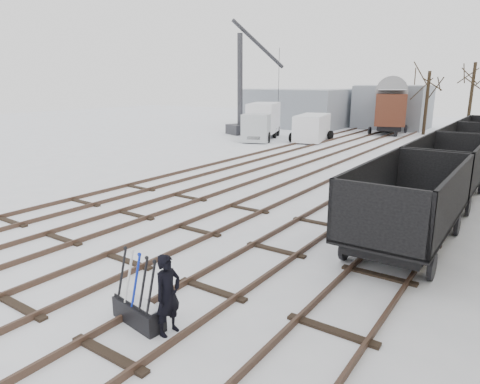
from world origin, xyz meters
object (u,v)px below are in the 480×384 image
object	(u,v)px
box_van_wagon	(390,108)
panel_van	(312,127)
worker	(168,295)
freight_wagon_a	(407,216)
lorry	(262,121)
ground_frame	(139,311)
crane	(241,105)

from	to	relation	value
box_van_wagon	panel_van	xyz separation A→B (m)	(-3.78, -8.77, -1.28)
worker	freight_wagon_a	size ratio (longest dim) A/B	0.27
lorry	panel_van	size ratio (longest dim) A/B	1.32
freight_wagon_a	lorry	bearing A→B (deg)	131.52
ground_frame	lorry	size ratio (longest dim) A/B	0.21
panel_van	ground_frame	bearing A→B (deg)	-84.29
ground_frame	lorry	distance (m)	29.47
ground_frame	freight_wagon_a	distance (m)	8.19
freight_wagon_a	crane	distance (m)	29.24
freight_wagon_a	panel_van	distance (m)	23.68
crane	worker	bearing A→B (deg)	-33.89
panel_van	crane	world-z (taller)	crane
box_van_wagon	lorry	xyz separation A→B (m)	(-7.93, -10.03, -0.86)
ground_frame	worker	distance (m)	0.93
ground_frame	panel_van	world-z (taller)	panel_van
lorry	crane	distance (m)	4.35
box_van_wagon	panel_van	distance (m)	9.64
box_van_wagon	panel_van	bearing A→B (deg)	-130.34
lorry	crane	world-z (taller)	crane
panel_van	freight_wagon_a	bearing A→B (deg)	-70.74
box_van_wagon	crane	world-z (taller)	crane
ground_frame	crane	bearing A→B (deg)	129.00
lorry	panel_van	distance (m)	4.35
worker	box_van_wagon	size ratio (longest dim) A/B	0.27
freight_wagon_a	crane	world-z (taller)	crane
freight_wagon_a	panel_van	size ratio (longest dim) A/B	1.16
ground_frame	freight_wagon_a	size ratio (longest dim) A/B	0.24
worker	box_van_wagon	bearing A→B (deg)	13.44
ground_frame	box_van_wagon	size ratio (longest dim) A/B	0.25
panel_van	crane	distance (m)	7.94
ground_frame	box_van_wagon	bearing A→B (deg)	106.72
worker	crane	xyz separation A→B (m)	(-17.64, 28.35, 1.87)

